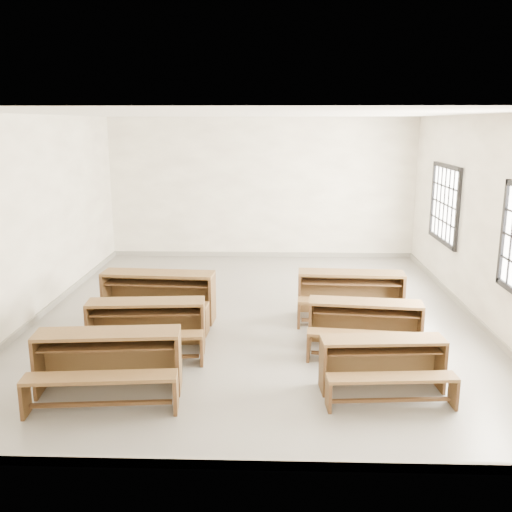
{
  "coord_description": "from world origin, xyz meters",
  "views": [
    {
      "loc": [
        0.28,
        -8.83,
        3.07
      ],
      "look_at": [
        0.0,
        0.0,
        1.0
      ],
      "focal_mm": 40.0,
      "sensor_mm": 36.0,
      "label": 1
    }
  ],
  "objects_px": {
    "desk_set_1": "(146,323)",
    "desk_set_2": "(158,293)",
    "desk_set_4": "(365,322)",
    "desk_set_3": "(383,362)",
    "desk_set_5": "(351,292)",
    "desk_set_0": "(108,359)"
  },
  "relations": [
    {
      "from": "desk_set_4",
      "to": "desk_set_1",
      "type": "bearing_deg",
      "value": -170.99
    },
    {
      "from": "desk_set_0",
      "to": "desk_set_3",
      "type": "relative_size",
      "value": 1.16
    },
    {
      "from": "desk_set_1",
      "to": "desk_set_3",
      "type": "height_order",
      "value": "desk_set_1"
    },
    {
      "from": "desk_set_2",
      "to": "desk_set_3",
      "type": "relative_size",
      "value": 1.23
    },
    {
      "from": "desk_set_3",
      "to": "desk_set_5",
      "type": "xyz_separation_m",
      "value": [
        -0.04,
        2.58,
        0.06
      ]
    },
    {
      "from": "desk_set_1",
      "to": "desk_set_3",
      "type": "bearing_deg",
      "value": -24.8
    },
    {
      "from": "desk_set_4",
      "to": "desk_set_2",
      "type": "bearing_deg",
      "value": 166.94
    },
    {
      "from": "desk_set_0",
      "to": "desk_set_5",
      "type": "relative_size",
      "value": 1.0
    },
    {
      "from": "desk_set_5",
      "to": "desk_set_1",
      "type": "bearing_deg",
      "value": -150.44
    },
    {
      "from": "desk_set_0",
      "to": "desk_set_3",
      "type": "distance_m",
      "value": 3.18
    },
    {
      "from": "desk_set_2",
      "to": "desk_set_4",
      "type": "distance_m",
      "value": 3.26
    },
    {
      "from": "desk_set_5",
      "to": "desk_set_0",
      "type": "bearing_deg",
      "value": -135.77
    },
    {
      "from": "desk_set_1",
      "to": "desk_set_3",
      "type": "relative_size",
      "value": 1.11
    },
    {
      "from": "desk_set_3",
      "to": "desk_set_4",
      "type": "xyz_separation_m",
      "value": [
        -0.02,
        1.25,
        0.03
      ]
    },
    {
      "from": "desk_set_2",
      "to": "desk_set_4",
      "type": "height_order",
      "value": "desk_set_2"
    },
    {
      "from": "desk_set_4",
      "to": "desk_set_5",
      "type": "distance_m",
      "value": 1.33
    },
    {
      "from": "desk_set_1",
      "to": "desk_set_4",
      "type": "height_order",
      "value": "desk_set_1"
    },
    {
      "from": "desk_set_0",
      "to": "desk_set_5",
      "type": "height_order",
      "value": "desk_set_5"
    },
    {
      "from": "desk_set_0",
      "to": "desk_set_4",
      "type": "xyz_separation_m",
      "value": [
        3.15,
        1.4,
        -0.03
      ]
    },
    {
      "from": "desk_set_1",
      "to": "desk_set_2",
      "type": "height_order",
      "value": "desk_set_2"
    },
    {
      "from": "desk_set_1",
      "to": "desk_set_2",
      "type": "xyz_separation_m",
      "value": [
        -0.08,
        1.22,
        0.04
      ]
    },
    {
      "from": "desk_set_4",
      "to": "desk_set_5",
      "type": "xyz_separation_m",
      "value": [
        -0.02,
        1.33,
        0.04
      ]
    }
  ]
}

